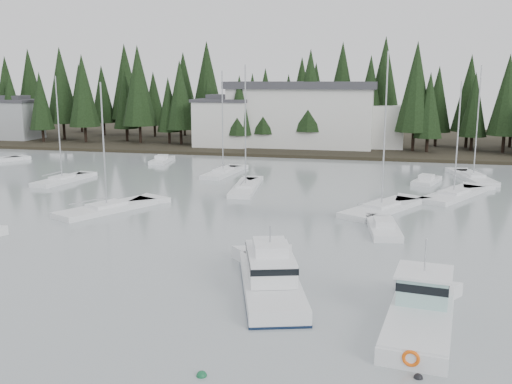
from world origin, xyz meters
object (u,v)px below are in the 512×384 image
runabout_4 (426,182)px  sailboat_2 (107,210)px  cabin_cruiser_center (271,280)px  sailboat_9 (223,174)px  lobster_boat_teal (420,316)px  sailboat_0 (381,210)px  sailboat_10 (473,179)px  house_west (223,122)px  sailboat_1 (246,189)px  runabout_1 (384,230)px  house_far_west (16,118)px  harbor_inn (314,115)px  sailboat_3 (454,196)px  runabout_3 (162,161)px  sailboat_5 (62,181)px

runabout_4 → sailboat_2: bearing=144.1°
cabin_cruiser_center → sailboat_9: bearing=3.1°
cabin_cruiser_center → lobster_boat_teal: size_ratio=1.20×
lobster_boat_teal → sailboat_0: 25.06m
sailboat_10 → sailboat_2: bearing=113.5°
house_west → sailboat_10: bearing=-30.4°
house_west → sailboat_10: (37.95, -22.24, -4.58)m
sailboat_1 → runabout_1: 20.57m
house_far_west → runabout_1: house_far_west is taller
runabout_4 → harbor_inn: bearing=48.1°
sailboat_0 → runabout_1: (0.34, -7.27, 0.06)m
sailboat_2 → sailboat_3: bearing=-40.1°
cabin_cruiser_center → sailboat_9: (-14.25, 37.89, -0.57)m
house_far_west → sailboat_9: size_ratio=0.63×
house_far_west → cabin_cruiser_center: house_far_west is taller
harbor_inn → runabout_3: (-19.15, -20.81, -5.64)m
runabout_3 → sailboat_2: bearing=-172.4°
sailboat_0 → runabout_1: 7.28m
house_far_west → lobster_boat_teal: 99.61m
house_far_west → sailboat_0: sailboat_0 is taller
cabin_cruiser_center → lobster_boat_teal: 8.64m
sailboat_0 → runabout_3: (-31.74, 24.26, 0.06)m
sailboat_10 → runabout_1: bearing=146.9°
house_west → cabin_cruiser_center: size_ratio=0.91×
sailboat_1 → sailboat_3: size_ratio=1.14×
sailboat_0 → sailboat_5: bearing=109.2°
sailboat_3 → sailboat_1: bearing=122.0°
sailboat_10 → runabout_1: 28.56m
sailboat_1 → cabin_cruiser_center: bearing=-169.3°
sailboat_2 → sailboat_10: size_ratio=0.87×
sailboat_3 → house_far_west: bearing=93.8°
harbor_inn → sailboat_9: size_ratio=2.20×
sailboat_5 → sailboat_9: size_ratio=0.95×
cabin_cruiser_center → sailboat_0: bearing=-32.1°
lobster_boat_teal → sailboat_9: bearing=35.5°
sailboat_5 → sailboat_0: bearing=-93.2°
sailboat_2 → runabout_1: size_ratio=1.76×
house_west → runabout_1: house_west is taller
sailboat_5 → sailboat_10: sailboat_10 is taller
cabin_cruiser_center → sailboat_9: size_ratio=0.78×
house_far_west → sailboat_1: size_ratio=0.61×
sailboat_0 → sailboat_5: 37.26m
house_far_west → lobster_boat_teal: (72.05, -68.67, -3.84)m
lobster_boat_teal → sailboat_1: bearing=35.1°
harbor_inn → sailboat_5: bearing=-122.0°
harbor_inn → sailboat_1: size_ratio=2.12×
harbor_inn → sailboat_10: (22.91, -25.58, -5.70)m
sailboat_3 → lobster_boat_teal: bearing=-159.3°
house_west → runabout_4: 41.86m
sailboat_1 → runabout_1: (14.96, -14.12, 0.05)m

